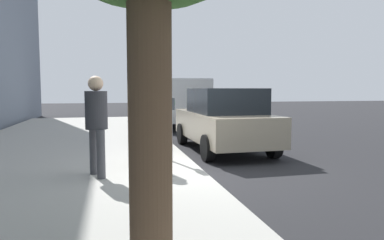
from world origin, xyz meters
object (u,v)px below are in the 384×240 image
object	(u,v)px
pedestrian_at_meter	(143,118)
pedestrian_bystander	(96,117)
parking_meter	(171,116)
parked_van_far	(179,100)
parked_sedan_near	(223,119)
traffic_signal	(135,72)

from	to	relation	value
pedestrian_at_meter	pedestrian_bystander	xyz separation A→B (m)	(-0.69, 0.91, 0.09)
parking_meter	parked_van_far	distance (m)	8.82
parking_meter	parked_sedan_near	xyz separation A→B (m)	(1.86, -1.82, -0.27)
parking_meter	pedestrian_bystander	bearing A→B (deg)	124.61
parking_meter	pedestrian_at_meter	world-z (taller)	pedestrian_at_meter
parking_meter	pedestrian_at_meter	distance (m)	0.75
parked_van_far	traffic_signal	bearing A→B (deg)	54.47
parked_van_far	pedestrian_at_meter	bearing A→B (deg)	164.68
parking_meter	parked_van_far	world-z (taller)	parked_van_far
pedestrian_at_meter	traffic_signal	distance (m)	10.48
parked_sedan_near	parked_van_far	world-z (taller)	parked_van_far
pedestrian_bystander	parked_sedan_near	xyz separation A→B (m)	(2.93, -3.37, -0.35)
parked_sedan_near	parked_van_far	bearing A→B (deg)	0.01
pedestrian_at_meter	parked_van_far	bearing A→B (deg)	50.89
pedestrian_at_meter	traffic_signal	size ratio (longest dim) A/B	0.48
parked_sedan_near	parking_meter	bearing A→B (deg)	135.65
pedestrian_at_meter	traffic_signal	bearing A→B (deg)	63.09
pedestrian_at_meter	pedestrian_bystander	size ratio (longest dim) A/B	0.94
parking_meter	parked_sedan_near	size ratio (longest dim) A/B	0.32
parked_van_far	traffic_signal	world-z (taller)	traffic_signal
pedestrian_bystander	parked_van_far	xyz separation A→B (m)	(9.70, -3.37, 0.01)
pedestrian_at_meter	parked_sedan_near	distance (m)	3.34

